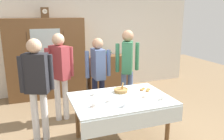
% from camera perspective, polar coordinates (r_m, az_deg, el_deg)
% --- Properties ---
extents(ground_plane, '(12.00, 12.00, 0.00)m').
position_cam_1_polar(ground_plane, '(4.04, 1.03, -16.33)').
color(ground_plane, '#846B4C').
rests_on(ground_plane, ground).
extents(back_wall, '(6.40, 0.10, 2.70)m').
position_cam_1_polar(back_wall, '(6.06, -8.15, 7.50)').
color(back_wall, silver).
rests_on(back_wall, ground).
extents(dining_table, '(1.51, 1.07, 0.77)m').
position_cam_1_polar(dining_table, '(3.54, 2.47, -8.85)').
color(dining_table, brown).
rests_on(dining_table, ground).
extents(wall_cabinet, '(1.83, 0.46, 1.93)m').
position_cam_1_polar(wall_cabinet, '(5.70, -16.23, 2.75)').
color(wall_cabinet, brown).
rests_on(wall_cabinet, ground).
extents(mantel_clock, '(0.18, 0.11, 0.24)m').
position_cam_1_polar(mantel_clock, '(5.60, -16.64, 13.72)').
color(mantel_clock, brown).
rests_on(mantel_clock, wall_cabinet).
extents(bookshelf_low, '(1.06, 0.35, 0.93)m').
position_cam_1_polar(bookshelf_low, '(6.18, -1.03, -0.60)').
color(bookshelf_low, brown).
rests_on(bookshelf_low, ground).
extents(book_stack, '(0.16, 0.22, 0.11)m').
position_cam_1_polar(book_stack, '(6.06, -1.05, 4.17)').
color(book_stack, '#99332D').
rests_on(book_stack, bookshelf_low).
extents(tea_cup_front_edge, '(0.13, 0.13, 0.06)m').
position_cam_1_polar(tea_cup_front_edge, '(3.63, -4.42, -5.97)').
color(tea_cup_front_edge, white).
rests_on(tea_cup_front_edge, dining_table).
extents(tea_cup_near_left, '(0.13, 0.13, 0.06)m').
position_cam_1_polar(tea_cup_near_left, '(3.20, 3.21, -8.84)').
color(tea_cup_near_left, white).
rests_on(tea_cup_near_left, dining_table).
extents(tea_cup_near_right, '(0.13, 0.13, 0.06)m').
position_cam_1_polar(tea_cup_near_right, '(3.21, -4.41, -8.76)').
color(tea_cup_near_right, white).
rests_on(tea_cup_near_right, dining_table).
extents(tea_cup_center, '(0.13, 0.13, 0.06)m').
position_cam_1_polar(tea_cup_center, '(3.53, 12.66, -6.95)').
color(tea_cup_center, white).
rests_on(tea_cup_center, dining_table).
extents(tea_cup_mid_right, '(0.13, 0.13, 0.06)m').
position_cam_1_polar(tea_cup_mid_right, '(3.57, 8.39, -6.46)').
color(tea_cup_mid_right, white).
rests_on(tea_cup_mid_right, dining_table).
extents(tea_cup_far_right, '(0.13, 0.13, 0.06)m').
position_cam_1_polar(tea_cup_far_right, '(3.37, -0.45, -7.64)').
color(tea_cup_far_right, white).
rests_on(tea_cup_far_right, dining_table).
extents(bread_basket, '(0.24, 0.24, 0.16)m').
position_cam_1_polar(bread_basket, '(3.76, 2.28, -5.09)').
color(bread_basket, '#9E7542').
rests_on(bread_basket, dining_table).
extents(pastry_plate, '(0.28, 0.28, 0.05)m').
position_cam_1_polar(pastry_plate, '(3.85, 8.39, -5.12)').
color(pastry_plate, white).
rests_on(pastry_plate, dining_table).
extents(spoon_front_edge, '(0.12, 0.02, 0.01)m').
position_cam_1_polar(spoon_front_edge, '(3.32, -6.91, -8.51)').
color(spoon_front_edge, silver).
rests_on(spoon_front_edge, dining_table).
extents(spoon_mid_left, '(0.12, 0.02, 0.01)m').
position_cam_1_polar(spoon_mid_left, '(3.15, -1.11, -9.66)').
color(spoon_mid_left, silver).
rests_on(spoon_mid_left, dining_table).
extents(spoon_near_left, '(0.12, 0.02, 0.01)m').
position_cam_1_polar(spoon_near_left, '(3.55, -1.57, -6.85)').
color(spoon_near_left, silver).
rests_on(spoon_near_left, dining_table).
extents(person_behind_table_left, '(0.52, 0.41, 1.72)m').
position_cam_1_polar(person_behind_table_left, '(4.64, 3.89, 1.85)').
color(person_behind_table_left, slate).
rests_on(person_behind_table_left, ground).
extents(person_near_right_end, '(0.52, 0.36, 1.59)m').
position_cam_1_polar(person_near_right_end, '(4.47, -3.52, 0.09)').
color(person_near_right_end, '#191E38').
rests_on(person_near_right_end, ground).
extents(person_beside_shelf, '(0.52, 0.33, 1.68)m').
position_cam_1_polar(person_beside_shelf, '(3.71, -18.43, -2.54)').
color(person_beside_shelf, silver).
rests_on(person_beside_shelf, ground).
extents(person_by_cabinet, '(0.52, 0.41, 1.69)m').
position_cam_1_polar(person_by_cabinet, '(4.34, -13.03, 0.35)').
color(person_by_cabinet, silver).
rests_on(person_by_cabinet, ground).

